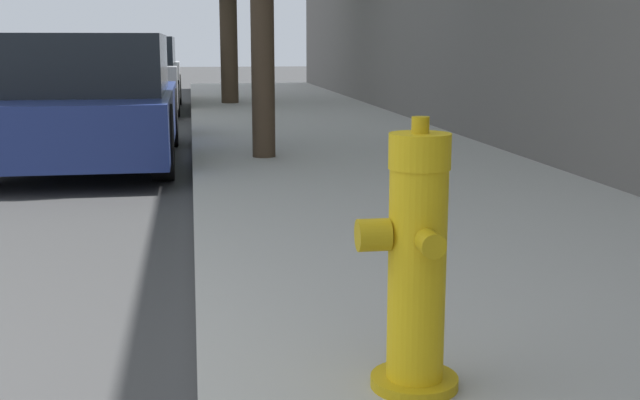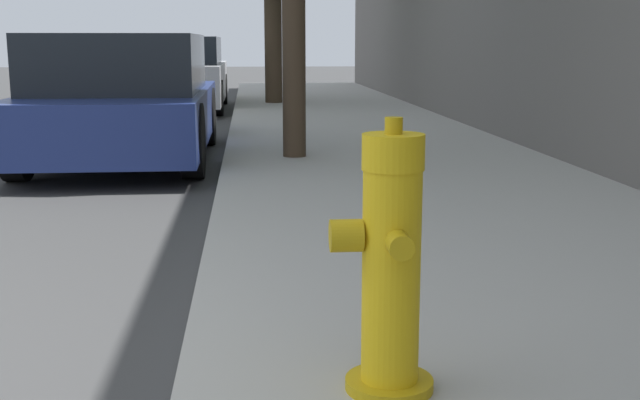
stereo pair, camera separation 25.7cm
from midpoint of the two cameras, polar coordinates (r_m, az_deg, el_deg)
fire_hydrant at (r=2.55m, az=3.95°, el=-4.73°), size 0.34×0.35×0.88m
parked_car_near at (r=8.74m, az=-17.05°, el=6.73°), size 1.79×4.06×1.33m
parked_car_mid at (r=15.31m, az=-13.81°, el=8.61°), size 1.79×4.25×1.35m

